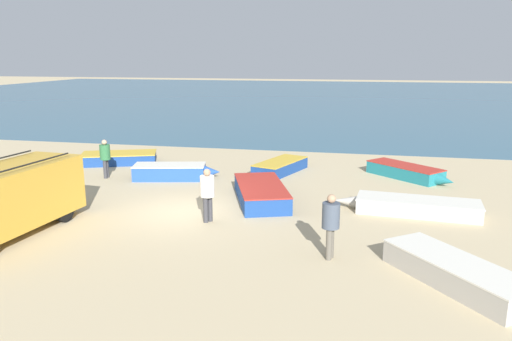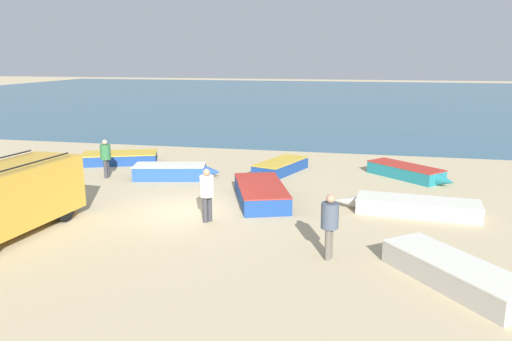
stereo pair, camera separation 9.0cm
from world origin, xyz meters
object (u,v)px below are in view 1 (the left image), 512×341
Objects in this scene: fishing_rowboat_0 at (260,192)px; fishing_rowboat_1 at (117,158)px; fishing_rowboat_3 at (407,172)px; fishing_rowboat_4 at (173,172)px; fishing_rowboat_2 at (413,206)px; fishing_rowboat_6 at (282,166)px; fisherman_2 at (331,221)px; fishing_rowboat_5 at (462,275)px; fisherman_0 at (207,190)px; parked_van at (4,199)px; fisherman_1 at (105,155)px.

fishing_rowboat_1 is (-8.48, 4.89, -0.05)m from fishing_rowboat_0.
fishing_rowboat_4 reaches higher than fishing_rowboat_3.
fishing_rowboat_0 is 5.56m from fishing_rowboat_2.
fishing_rowboat_4 is (-10.22, -2.34, 0.04)m from fishing_rowboat_3.
fishing_rowboat_4 is at bearing 137.59° from fishing_rowboat_6.
fishing_rowboat_4 is at bearing 148.41° from fisherman_2.
fishing_rowboat_5 reaches higher than fishing_rowboat_2.
fisherman_0 reaches higher than fishing_rowboat_1.
parked_van is 9.77m from fisherman_2.
fishing_rowboat_5 is at bearing -131.18° from fishing_rowboat_6.
fisherman_1 reaches higher than fishing_rowboat_0.
fishing_rowboat_3 is 13.54m from fisherman_1.
fishing_rowboat_6 is at bearing 14.96° from fishing_rowboat_4.
fisherman_1 is (-0.69, 7.35, -0.12)m from parked_van.
fishing_rowboat_3 is at bearing 0.01° from fishing_rowboat_4.
fishing_rowboat_5 is 2.33× the size of fisherman_0.
fishing_rowboat_2 is 2.81× the size of fisherman_2.
fishing_rowboat_5 is (14.64, -11.09, 0.03)m from fishing_rowboat_1.
fisherman_2 is (-2.56, -4.59, 0.82)m from fishing_rowboat_2.
fishing_rowboat_1 is (-1.69, 10.27, -0.89)m from parked_van.
fisherman_2 is (4.15, -2.24, 0.01)m from fisherman_0.
parked_van is 8.20m from fishing_rowboat_4.
fishing_rowboat_0 is at bearing 104.16° from fisherman_0.
fishing_rowboat_3 is 0.89× the size of fishing_rowboat_5.
fishing_rowboat_3 is (12.54, 10.16, -0.88)m from parked_van.
parked_van is 1.40× the size of fishing_rowboat_4.
fishing_rowboat_4 is at bearing 41.88° from fishing_rowboat_0.
fishing_rowboat_5 is at bearing -51.98° from fishing_rowboat_4.
fishing_rowboat_4 reaches higher than fishing_rowboat_1.
fishing_rowboat_6 is 7.83m from fisherman_0.
fishing_rowboat_6 is (-6.13, 11.01, -0.03)m from fishing_rowboat_5.
fishing_rowboat_4 is 2.18× the size of fisherman_0.
fishing_rowboat_2 is 2.92× the size of fisherman_1.
parked_van reaches higher than fishing_rowboat_2.
fishing_rowboat_1 is 2.53× the size of fisherman_2.
parked_van is 16.16m from fishing_rowboat_3.
parked_van reaches higher than fishing_rowboat_6.
fishing_rowboat_5 is (10.63, -8.63, -0.02)m from fishing_rowboat_4.
parked_van is at bearing -131.84° from fishing_rowboat_5.
fishing_rowboat_1 is at bearing 152.67° from fisherman_2.
fishing_rowboat_2 is at bearing -114.40° from fishing_rowboat_6.
fishing_rowboat_6 is 2.21× the size of fisherman_0.
fishing_rowboat_3 is 2.06× the size of fisherman_0.
fisherman_1 is (-7.48, 1.97, 0.72)m from fishing_rowboat_0.
fishing_rowboat_3 is 2.13× the size of fisherman_1.
fishing_rowboat_5 is 12.60m from fishing_rowboat_6.
fishing_rowboat_0 is 1.23× the size of fishing_rowboat_6.
parked_van is at bearing 108.86° from fishing_rowboat_0.
fisherman_2 is at bearing 8.13° from fisherman_0.
fishing_rowboat_0 is 2.71× the size of fisherman_2.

